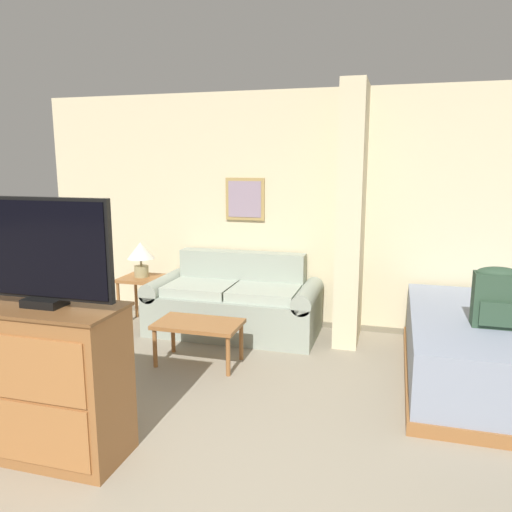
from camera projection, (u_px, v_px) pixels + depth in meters
name	position (u px, v px, depth m)	size (l,w,h in m)	color
wall_back	(327.00, 212.00, 5.47)	(6.77, 0.16, 2.60)	beige
wall_partition_pillar	(351.00, 216.00, 5.02)	(0.24, 0.66, 2.60)	beige
couch	(234.00, 304.00, 5.44)	(1.84, 0.84, 0.84)	#99A393
coffee_table	(199.00, 327.00, 4.57)	(0.78, 0.46, 0.40)	#996033
side_table	(142.00, 285.00, 5.68)	(0.45, 0.45, 0.55)	#996033
table_lamp	(141.00, 254.00, 5.61)	(0.31, 0.31, 0.40)	tan
tv_dresser	(51.00, 382.00, 3.11)	(0.94, 0.47, 0.98)	#996033
tv	(40.00, 252.00, 2.95)	(0.95, 0.16, 0.66)	black
bed	(507.00, 351.00, 4.13)	(1.60, 2.07, 0.58)	#996033
backpack	(496.00, 296.00, 3.82)	(0.34, 0.21, 0.47)	#2D4733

